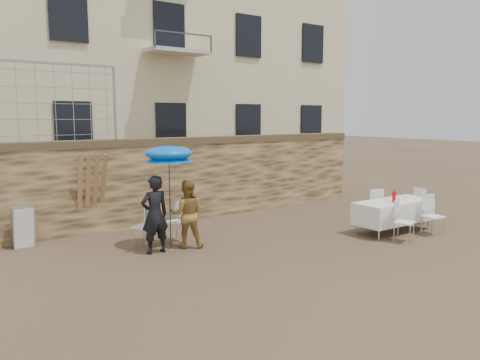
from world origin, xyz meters
TOP-DOWN VIEW (x-y plane):
  - ground at (0.00, 0.00)m, footprint 80.00×80.00m
  - stone_wall at (0.00, 5.00)m, footprint 13.00×0.50m
  - chain_link_fence at (-3.00, 5.00)m, footprint 3.20×0.06m
  - man_suit at (-1.58, 2.43)m, footprint 0.60×0.39m
  - woman_dress at (-0.83, 2.43)m, footprint 0.90×0.84m
  - umbrella at (-1.18, 2.53)m, footprint 1.04×1.04m
  - couple_chair_left at (-1.58, 2.98)m, footprint 0.65×0.65m
  - couple_chair_right at (-0.88, 2.98)m, footprint 0.51×0.51m
  - banquet_table at (3.96, 0.75)m, footprint 2.10×0.85m
  - soda_bottle at (3.76, 0.60)m, footprint 0.09×0.09m
  - table_chair_front_left at (3.36, 0.00)m, footprint 0.63×0.63m
  - table_chair_front_right at (4.46, 0.00)m, footprint 0.55×0.55m
  - table_chair_back at (4.16, 1.55)m, footprint 0.61×0.61m
  - table_chair_side at (5.36, 0.85)m, footprint 0.55×0.55m
  - chair_stack_right at (-3.74, 4.60)m, footprint 0.46×0.47m
  - wood_planks at (-2.14, 4.67)m, footprint 0.70×0.20m

SIDE VIEW (x-z plane):
  - ground at x=0.00m, z-range 0.00..0.00m
  - chair_stack_right at x=-3.74m, z-range 0.00..0.92m
  - couple_chair_left at x=-1.58m, z-range 0.00..0.96m
  - couple_chair_right at x=-0.88m, z-range 0.00..0.96m
  - table_chair_front_left at x=3.36m, z-range 0.00..0.96m
  - table_chair_front_right at x=4.46m, z-range 0.00..0.96m
  - table_chair_back at x=4.16m, z-range 0.00..0.96m
  - table_chair_side at x=5.36m, z-range 0.00..0.96m
  - banquet_table at x=3.96m, z-range 0.34..1.12m
  - woman_dress at x=-0.83m, z-range 0.00..1.47m
  - man_suit at x=-1.58m, z-range 0.00..1.63m
  - soda_bottle at x=3.76m, z-range 0.77..1.04m
  - wood_planks at x=-2.14m, z-range 0.00..2.00m
  - stone_wall at x=0.00m, z-range 0.00..2.20m
  - umbrella at x=-1.18m, z-range 0.93..3.04m
  - chain_link_fence at x=-3.00m, z-range 2.20..4.00m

